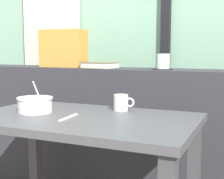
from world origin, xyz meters
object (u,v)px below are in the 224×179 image
at_px(ceramic_mug, 121,103).
at_px(soup_bowl, 35,105).
at_px(breakfast_table, 83,139).
at_px(fork_utensil, 69,117).
at_px(coaster_square, 163,69).
at_px(closed_book, 100,65).
at_px(throw_pillow, 64,48).
at_px(juice_glass, 163,62).

bearing_deg(ceramic_mug, soup_bowl, -150.49).
bearing_deg(breakfast_table, fork_utensil, -124.16).
distance_m(coaster_square, closed_book, 0.43).
relative_size(breakfast_table, fork_utensil, 6.35).
bearing_deg(breakfast_table, closed_book, 108.18).
height_order(closed_book, throw_pillow, throw_pillow).
xyz_separation_m(throw_pillow, soup_bowl, (0.22, -0.63, -0.29)).
height_order(breakfast_table, soup_bowl, soup_bowl).
height_order(juice_glass, soup_bowl, juice_glass).
relative_size(throw_pillow, ceramic_mug, 2.83).
bearing_deg(throw_pillow, juice_glass, -2.74).
relative_size(juice_glass, ceramic_mug, 0.82).
height_order(coaster_square, closed_book, closed_book).
relative_size(closed_book, ceramic_mug, 2.13).
relative_size(closed_book, soup_bowl, 1.33).
xyz_separation_m(closed_book, ceramic_mug, (0.31, -0.38, -0.17)).
xyz_separation_m(breakfast_table, coaster_square, (0.23, 0.59, 0.31)).
bearing_deg(coaster_square, closed_book, 179.83).
height_order(soup_bowl, ceramic_mug, soup_bowl).
bearing_deg(throw_pillow, breakfast_table, -51.93).
bearing_deg(soup_bowl, closed_book, 82.92).
bearing_deg(fork_utensil, breakfast_table, 52.24).
bearing_deg(closed_book, coaster_square, -0.17).
bearing_deg(breakfast_table, ceramic_mug, 61.37).
relative_size(closed_book, fork_utensil, 1.41).
xyz_separation_m(closed_book, soup_bowl, (-0.07, -0.60, -0.18)).
bearing_deg(coaster_square, soup_bowl, -130.06).
height_order(coaster_square, fork_utensil, coaster_square).
bearing_deg(throw_pillow, soup_bowl, -70.70).
height_order(juice_glass, closed_book, juice_glass).
bearing_deg(breakfast_table, throw_pillow, 128.07).
bearing_deg(coaster_square, juice_glass, 0.00).
xyz_separation_m(breakfast_table, soup_bowl, (-0.27, -0.01, 0.15)).
height_order(breakfast_table, throw_pillow, throw_pillow).
relative_size(closed_book, throw_pillow, 0.75).
bearing_deg(fork_utensil, juice_glass, 63.59).
bearing_deg(soup_bowl, breakfast_table, 1.30).
relative_size(coaster_square, ceramic_mug, 0.88).
relative_size(coaster_square, soup_bowl, 0.55).
relative_size(soup_bowl, ceramic_mug, 1.60).
bearing_deg(soup_bowl, ceramic_mug, 29.51).
xyz_separation_m(juice_glass, fork_utensil, (-0.27, -0.65, -0.24)).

